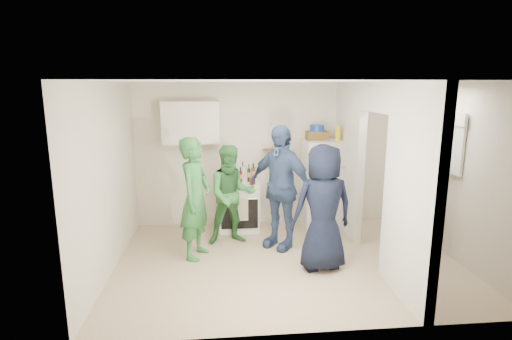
# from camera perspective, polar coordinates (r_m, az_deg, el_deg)

# --- Properties ---
(floor) EXTENTS (4.80, 4.80, 0.00)m
(floor) POSITION_cam_1_polar(r_m,az_deg,el_deg) (5.86, 4.48, -12.79)
(floor) COLOR tan
(floor) RESTS_ON ground
(wall_back) EXTENTS (4.80, 0.00, 4.80)m
(wall_back) POSITION_cam_1_polar(r_m,az_deg,el_deg) (7.11, 2.32, 2.22)
(wall_back) COLOR silver
(wall_back) RESTS_ON floor
(wall_front) EXTENTS (4.80, 0.00, 4.80)m
(wall_front) POSITION_cam_1_polar(r_m,az_deg,el_deg) (3.86, 9.08, -6.31)
(wall_front) COLOR silver
(wall_front) RESTS_ON floor
(wall_left) EXTENTS (0.00, 3.40, 3.40)m
(wall_left) POSITION_cam_1_polar(r_m,az_deg,el_deg) (5.57, -20.41, -1.24)
(wall_left) COLOR silver
(wall_left) RESTS_ON floor
(wall_right) EXTENTS (0.00, 3.40, 3.40)m
(wall_right) POSITION_cam_1_polar(r_m,az_deg,el_deg) (6.33, 26.61, -0.25)
(wall_right) COLOR silver
(wall_right) RESTS_ON floor
(ceiling) EXTENTS (4.80, 4.80, 0.00)m
(ceiling) POSITION_cam_1_polar(r_m,az_deg,el_deg) (5.33, 4.92, 12.45)
(ceiling) COLOR white
(ceiling) RESTS_ON wall_back
(partition_pier_back) EXTENTS (0.12, 1.20, 2.50)m
(partition_pier_back) POSITION_cam_1_polar(r_m,az_deg,el_deg) (6.80, 13.08, 1.48)
(partition_pier_back) COLOR silver
(partition_pier_back) RESTS_ON floor
(partition_pier_front) EXTENTS (0.12, 1.20, 2.50)m
(partition_pier_front) POSITION_cam_1_polar(r_m,az_deg,el_deg) (4.81, 21.27, -3.30)
(partition_pier_front) COLOR silver
(partition_pier_front) RESTS_ON floor
(partition_header) EXTENTS (0.12, 1.00, 0.40)m
(partition_header) POSITION_cam_1_polar(r_m,az_deg,el_deg) (5.67, 17.10, 9.92)
(partition_header) COLOR silver
(partition_header) RESTS_ON partition_pier_back
(stove) EXTENTS (0.71, 0.59, 0.84)m
(stove) POSITION_cam_1_polar(r_m,az_deg,el_deg) (6.92, -2.50, -5.10)
(stove) COLOR white
(stove) RESTS_ON floor
(upper_cabinet) EXTENTS (0.95, 0.34, 0.70)m
(upper_cabinet) POSITION_cam_1_polar(r_m,az_deg,el_deg) (6.81, -9.28, 6.74)
(upper_cabinet) COLOR silver
(upper_cabinet) RESTS_ON wall_back
(fridge) EXTENTS (0.64, 0.62, 1.54)m
(fridge) POSITION_cam_1_polar(r_m,az_deg,el_deg) (7.02, 9.36, -2.04)
(fridge) COLOR silver
(fridge) RESTS_ON floor
(wicker_basket) EXTENTS (0.35, 0.25, 0.15)m
(wicker_basket) POSITION_cam_1_polar(r_m,az_deg,el_deg) (6.89, 8.69, 4.89)
(wicker_basket) COLOR brown
(wicker_basket) RESTS_ON fridge
(blue_bowl) EXTENTS (0.24, 0.24, 0.11)m
(blue_bowl) POSITION_cam_1_polar(r_m,az_deg,el_deg) (6.87, 8.72, 5.97)
(blue_bowl) COLOR navy
(blue_bowl) RESTS_ON wicker_basket
(yellow_cup_stack_top) EXTENTS (0.09, 0.09, 0.25)m
(yellow_cup_stack_top) POSITION_cam_1_polar(r_m,az_deg,el_deg) (6.82, 11.62, 5.14)
(yellow_cup_stack_top) COLOR yellow
(yellow_cup_stack_top) RESTS_ON fridge
(wall_clock) EXTENTS (0.22, 0.02, 0.22)m
(wall_clock) POSITION_cam_1_polar(r_m,az_deg,el_deg) (7.03, 2.78, 5.81)
(wall_clock) COLOR white
(wall_clock) RESTS_ON wall_back
(spice_shelf) EXTENTS (0.35, 0.08, 0.03)m
(spice_shelf) POSITION_cam_1_polar(r_m,az_deg,el_deg) (7.04, 2.38, 2.95)
(spice_shelf) COLOR olive
(spice_shelf) RESTS_ON wall_back
(nook_window) EXTENTS (0.03, 0.70, 0.80)m
(nook_window) POSITION_cam_1_polar(r_m,az_deg,el_deg) (6.43, 25.86, 3.61)
(nook_window) COLOR black
(nook_window) RESTS_ON wall_right
(nook_window_frame) EXTENTS (0.04, 0.76, 0.86)m
(nook_window_frame) POSITION_cam_1_polar(r_m,az_deg,el_deg) (6.42, 25.75, 3.61)
(nook_window_frame) COLOR white
(nook_window_frame) RESTS_ON wall_right
(nook_valance) EXTENTS (0.04, 0.82, 0.18)m
(nook_valance) POSITION_cam_1_polar(r_m,az_deg,el_deg) (6.37, 25.84, 6.72)
(nook_valance) COLOR white
(nook_valance) RESTS_ON wall_right
(yellow_cup_stack_stove) EXTENTS (0.09, 0.09, 0.25)m
(yellow_cup_stack_stove) POSITION_cam_1_polar(r_m,az_deg,el_deg) (6.57, -3.49, -1.13)
(yellow_cup_stack_stove) COLOR #E4EE14
(yellow_cup_stack_stove) RESTS_ON stove
(red_cup) EXTENTS (0.09, 0.09, 0.12)m
(red_cup) POSITION_cam_1_polar(r_m,az_deg,el_deg) (6.62, -0.54, -1.58)
(red_cup) COLOR red
(red_cup) RESTS_ON stove
(person_green_left) EXTENTS (0.61, 0.74, 1.75)m
(person_green_left) POSITION_cam_1_polar(r_m,az_deg,el_deg) (5.76, -8.65, -4.02)
(person_green_left) COLOR #30793A
(person_green_left) RESTS_ON floor
(person_green_center) EXTENTS (0.83, 0.68, 1.56)m
(person_green_center) POSITION_cam_1_polar(r_m,az_deg,el_deg) (6.24, -3.49, -3.57)
(person_green_center) COLOR #347433
(person_green_center) RESTS_ON floor
(person_denim) EXTENTS (1.12, 1.10, 1.89)m
(person_denim) POSITION_cam_1_polar(r_m,az_deg,el_deg) (6.05, 3.41, -2.46)
(person_denim) COLOR #354B74
(person_denim) RESTS_ON floor
(person_navy) EXTENTS (0.91, 0.66, 1.72)m
(person_navy) POSITION_cam_1_polar(r_m,az_deg,el_deg) (5.41, 9.54, -5.34)
(person_navy) COLOR black
(person_navy) RESTS_ON floor
(person_nook) EXTENTS (0.77, 1.12, 1.59)m
(person_nook) POSITION_cam_1_polar(r_m,az_deg,el_deg) (6.24, 20.40, -4.19)
(person_nook) COLOR black
(person_nook) RESTS_ON floor
(bottle_a) EXTENTS (0.07, 0.07, 0.28)m
(bottle_a) POSITION_cam_1_polar(r_m,az_deg,el_deg) (6.88, -4.76, -0.44)
(bottle_a) COLOR #5E2C12
(bottle_a) RESTS_ON stove
(bottle_b) EXTENTS (0.08, 0.08, 0.26)m
(bottle_b) POSITION_cam_1_polar(r_m,az_deg,el_deg) (6.71, -4.09, -0.80)
(bottle_b) COLOR #194B1A
(bottle_b) RESTS_ON stove
(bottle_c) EXTENTS (0.06, 0.06, 0.27)m
(bottle_c) POSITION_cam_1_polar(r_m,az_deg,el_deg) (6.92, -3.33, -0.34)
(bottle_c) COLOR silver
(bottle_c) RESTS_ON stove
(bottle_d) EXTENTS (0.06, 0.06, 0.26)m
(bottle_d) POSITION_cam_1_polar(r_m,az_deg,el_deg) (6.75, -2.22, -0.70)
(bottle_d) COLOR maroon
(bottle_d) RESTS_ON stove
(bottle_e) EXTENTS (0.06, 0.06, 0.32)m
(bottle_e) POSITION_cam_1_polar(r_m,az_deg,el_deg) (6.97, -1.89, -0.07)
(bottle_e) COLOR #AAB6BC
(bottle_e) RESTS_ON stove
(bottle_f) EXTENTS (0.06, 0.06, 0.30)m
(bottle_f) POSITION_cam_1_polar(r_m,az_deg,el_deg) (6.80, -1.02, -0.42)
(bottle_f) COLOR #133513
(bottle_f) RESTS_ON stove
(bottle_g) EXTENTS (0.07, 0.07, 0.29)m
(bottle_g) POSITION_cam_1_polar(r_m,az_deg,el_deg) (6.92, -0.39, -0.24)
(bottle_g) COLOR brown
(bottle_g) RESTS_ON stove
(bottle_h) EXTENTS (0.08, 0.08, 0.27)m
(bottle_h) POSITION_cam_1_polar(r_m,az_deg,el_deg) (6.67, -5.07, -0.87)
(bottle_h) COLOR #A7AEB3
(bottle_h) RESTS_ON stove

